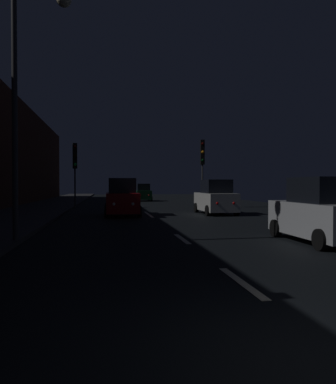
% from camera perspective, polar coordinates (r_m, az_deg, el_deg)
% --- Properties ---
extents(ground, '(26.65, 84.00, 0.02)m').
position_cam_1_polar(ground, '(28.06, -4.23, -2.52)').
color(ground, black).
extents(sidewalk_left, '(4.40, 84.00, 0.15)m').
position_cam_1_polar(sidewalk_left, '(28.36, -18.74, -2.36)').
color(sidewalk_left, '#28282B').
rests_on(sidewalk_left, ground).
extents(lane_centerline, '(0.16, 18.94, 0.01)m').
position_cam_1_polar(lane_centerline, '(15.89, -0.49, -5.22)').
color(lane_centerline, beige).
rests_on(lane_centerline, ground).
extents(traffic_light_far_right, '(0.33, 0.47, 5.22)m').
position_cam_1_polar(traffic_light_far_right, '(29.12, 5.25, 5.16)').
color(traffic_light_far_right, '#38383A').
rests_on(traffic_light_far_right, ground).
extents(traffic_light_far_left, '(0.37, 0.48, 4.88)m').
position_cam_1_polar(traffic_light_far_left, '(29.03, -13.95, 4.59)').
color(traffic_light_far_left, '#38383A').
rests_on(traffic_light_far_left, ground).
extents(streetlamp_overhead, '(1.70, 0.44, 7.42)m').
position_cam_1_polar(streetlamp_overhead, '(12.09, -20.14, 16.10)').
color(streetlamp_overhead, '#2D2D30').
rests_on(streetlamp_overhead, ground).
extents(car_approaching_headlights, '(1.95, 4.23, 2.13)m').
position_cam_1_polar(car_approaching_headlights, '(21.65, -7.00, -0.98)').
color(car_approaching_headlights, maroon).
rests_on(car_approaching_headlights, ground).
extents(car_distant_taillights, '(1.73, 3.75, 1.89)m').
position_cam_1_polar(car_distant_taillights, '(40.91, -3.81, -0.17)').
color(car_distant_taillights, '#0F3819').
rests_on(car_distant_taillights, ground).
extents(car_parked_right_far, '(1.89, 4.10, 2.06)m').
position_cam_1_polar(car_parked_right_far, '(22.74, 7.23, -0.96)').
color(car_parked_right_far, silver).
rests_on(car_parked_right_far, ground).
extents(car_parked_right_near, '(1.82, 3.93, 1.98)m').
position_cam_1_polar(car_parked_right_near, '(12.29, 22.23, -2.93)').
color(car_parked_right_near, '#A5A8AD').
rests_on(car_parked_right_near, ground).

